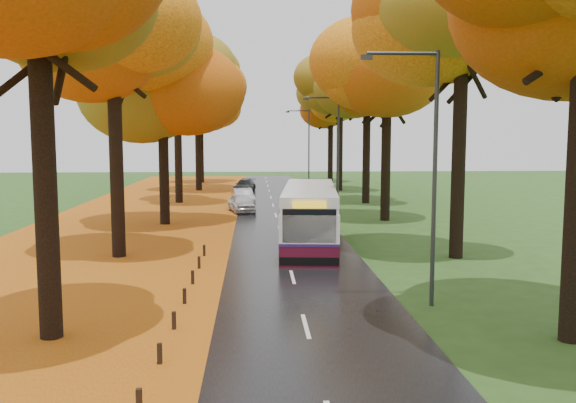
{
  "coord_description": "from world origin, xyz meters",
  "views": [
    {
      "loc": [
        -1.43,
        -10.7,
        5.42
      ],
      "look_at": [
        0.0,
        15.11,
        2.6
      ],
      "focal_mm": 38.0,
      "sensor_mm": 36.0,
      "label": 1
    }
  ],
  "objects": [
    {
      "name": "streetlamp_far",
      "position": [
        3.95,
        52.0,
        4.71
      ],
      "size": [
        2.45,
        0.18,
        8.0
      ],
      "color": "#333538",
      "rests_on": "ground"
    },
    {
      "name": "leaf_drift",
      "position": [
        -3.05,
        25.0,
        0.04
      ],
      "size": [
        0.9,
        90.0,
        0.01
      ],
      "primitive_type": "cube",
      "color": "#BC7713",
      "rests_on": "road"
    },
    {
      "name": "car_dark",
      "position": [
        -2.35,
        47.33,
        0.62
      ],
      "size": [
        2.32,
        4.24,
        1.16
      ],
      "primitive_type": "imported",
      "rotation": [
        0.0,
        0.0,
        -0.18
      ],
      "color": "black",
      "rests_on": "road"
    },
    {
      "name": "bus",
      "position": [
        1.28,
        18.87,
        1.54
      ],
      "size": [
        3.51,
        11.09,
        2.87
      ],
      "rotation": [
        0.0,
        0.0,
        -0.09
      ],
      "color": "#450A1C",
      "rests_on": "road"
    },
    {
      "name": "road",
      "position": [
        0.0,
        25.0,
        0.02
      ],
      "size": [
        6.5,
        90.0,
        0.04
      ],
      "primitive_type": "cube",
      "color": "black",
      "rests_on": "ground"
    },
    {
      "name": "car_silver",
      "position": [
        -2.31,
        35.63,
        0.7
      ],
      "size": [
        1.97,
        4.17,
        1.32
      ],
      "primitive_type": "imported",
      "rotation": [
        0.0,
        0.0,
        0.15
      ],
      "color": "gray",
      "rests_on": "road"
    },
    {
      "name": "car_white",
      "position": [
        -2.35,
        31.98,
        0.68
      ],
      "size": [
        2.28,
        3.97,
        1.27
      ],
      "primitive_type": "imported",
      "rotation": [
        0.0,
        0.0,
        0.22
      ],
      "color": "silver",
      "rests_on": "road"
    },
    {
      "name": "streetlamp_mid",
      "position": [
        3.95,
        30.0,
        4.71
      ],
      "size": [
        2.45,
        0.18,
        8.0
      ],
      "color": "#333538",
      "rests_on": "ground"
    },
    {
      "name": "trees_right",
      "position": [
        7.19,
        26.91,
        9.69
      ],
      "size": [
        9.3,
        74.2,
        13.96
      ],
      "color": "black",
      "rests_on": "ground"
    },
    {
      "name": "bollard_row",
      "position": [
        -3.7,
        4.7,
        0.26
      ],
      "size": [
        0.11,
        23.51,
        0.52
      ],
      "color": "black",
      "rests_on": "ground"
    },
    {
      "name": "leaf_verge",
      "position": [
        -9.0,
        25.0,
        0.01
      ],
      "size": [
        12.0,
        90.0,
        0.02
      ],
      "primitive_type": "cube",
      "color": "#8D2F0C",
      "rests_on": "ground"
    },
    {
      "name": "trees_left",
      "position": [
        -7.18,
        27.06,
        9.53
      ],
      "size": [
        9.2,
        74.0,
        13.88
      ],
      "color": "black",
      "rests_on": "ground"
    },
    {
      "name": "streetlamp_near",
      "position": [
        3.95,
        8.0,
        4.71
      ],
      "size": [
        2.45,
        0.18,
        8.0
      ],
      "color": "#333538",
      "rests_on": "ground"
    },
    {
      "name": "centre_line",
      "position": [
        0.0,
        25.0,
        0.04
      ],
      "size": [
        0.12,
        90.0,
        0.01
      ],
      "primitive_type": "cube",
      "color": "silver",
      "rests_on": "road"
    }
  ]
}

